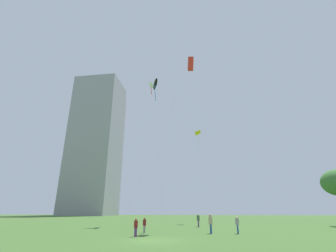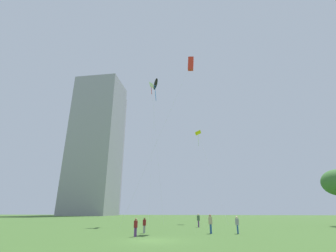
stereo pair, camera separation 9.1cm
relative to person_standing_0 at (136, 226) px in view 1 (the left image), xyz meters
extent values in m
plane|color=#3D6028|center=(2.14, -2.73, -0.92)|extent=(280.00, 280.00, 0.00)
cylinder|color=#593372|center=(-0.04, -0.07, -0.53)|extent=(0.14, 0.14, 0.77)
cylinder|color=#593372|center=(0.04, 0.07, -0.53)|extent=(0.14, 0.14, 0.77)
cylinder|color=maroon|center=(0.00, 0.00, 0.16)|extent=(0.35, 0.35, 0.61)
sphere|color=#997051|center=(0.00, 0.00, 0.57)|extent=(0.21, 0.21, 0.21)
cylinder|color=#1E478C|center=(9.74, 4.30, -0.50)|extent=(0.16, 0.16, 0.83)
cylinder|color=#1E478C|center=(9.77, 4.47, -0.50)|extent=(0.16, 0.16, 0.83)
cylinder|color=gray|center=(9.76, 4.39, 0.24)|extent=(0.38, 0.38, 0.66)
sphere|color=beige|center=(9.76, 4.39, 0.68)|extent=(0.22, 0.22, 0.22)
cylinder|color=#593372|center=(5.56, 14.65, -0.47)|extent=(0.17, 0.17, 0.90)
cylinder|color=#593372|center=(5.60, 14.47, -0.47)|extent=(0.17, 0.17, 0.90)
cylinder|color=#3F593F|center=(5.58, 14.56, 0.34)|extent=(0.41, 0.41, 0.71)
sphere|color=beige|center=(5.58, 14.56, 0.81)|extent=(0.24, 0.24, 0.24)
cylinder|color=gray|center=(-0.01, 3.78, -0.54)|extent=(0.14, 0.14, 0.76)
cylinder|color=gray|center=(-0.07, 3.64, -0.54)|extent=(0.14, 0.14, 0.76)
cylinder|color=maroon|center=(-0.04, 3.71, 0.14)|extent=(0.35, 0.35, 0.60)
sphere|color=brown|center=(-0.04, 3.71, 0.54)|extent=(0.20, 0.20, 0.20)
cylinder|color=#1E478C|center=(6.97, 4.25, -0.46)|extent=(0.17, 0.17, 0.91)
cylinder|color=#1E478C|center=(7.00, 4.07, -0.46)|extent=(0.17, 0.17, 0.91)
cylinder|color=tan|center=(6.99, 4.16, 0.35)|extent=(0.42, 0.42, 0.72)
sphere|color=#997051|center=(6.99, 4.16, 0.84)|extent=(0.25, 0.25, 0.25)
cylinder|color=silver|center=(-2.26, 17.88, 13.53)|extent=(1.14, 9.24, 28.91)
ellipsoid|color=black|center=(-2.82, 22.50, 27.99)|extent=(1.89, 3.27, 1.89)
cylinder|color=blue|center=(-2.82, 22.50, 25.78)|extent=(0.41, 0.25, 3.82)
cylinder|color=silver|center=(0.00, 11.52, 12.05)|extent=(10.81, 0.08, 25.94)
cube|color=red|center=(5.40, 11.49, 25.01)|extent=(1.08, 1.21, 2.41)
cylinder|color=silver|center=(8.27, 24.68, 8.58)|extent=(4.40, 7.43, 19.00)
pyramid|color=yellow|center=(6.07, 28.40, 18.11)|extent=(1.73, 1.82, 0.65)
cylinder|color=white|center=(6.07, 28.39, 16.36)|extent=(0.16, 0.24, 2.82)
cylinder|color=silver|center=(-2.09, 21.58, 13.14)|extent=(2.88, 0.06, 28.13)
pyramid|color=white|center=(-3.50, 21.58, 27.24)|extent=(1.29, 1.29, 1.00)
cylinder|color=red|center=(-3.52, 21.56, 25.90)|extent=(0.34, 0.43, 2.00)
cube|color=#939399|center=(-56.47, 132.41, 42.71)|extent=(18.09, 25.36, 87.27)
cube|color=#939399|center=(-54.56, 105.84, 39.23)|extent=(25.98, 22.82, 80.30)
camera|label=1|loc=(6.07, -23.12, 1.27)|focal=25.29mm
camera|label=2|loc=(6.16, -23.11, 1.27)|focal=25.29mm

